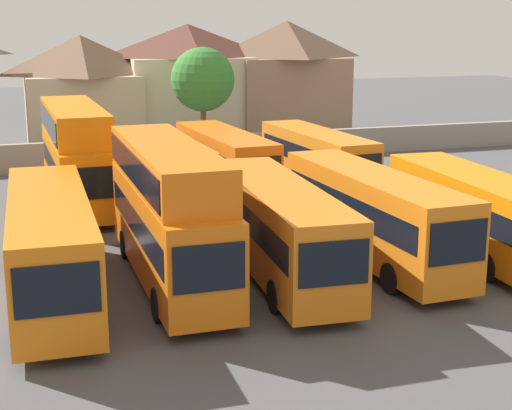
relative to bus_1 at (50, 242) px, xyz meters
name	(u,v)px	position (x,y,z in m)	size (l,w,h in m)	color
ground	(178,180)	(8.28, 18.03, -2.01)	(140.00, 140.00, 0.00)	#4C4C4F
depot_boundary_wall	(160,151)	(8.28, 23.41, -1.11)	(56.00, 0.50, 1.80)	gray
bus_1	(50,242)	(0.00, 0.00, 0.00)	(2.88, 11.87, 3.52)	orange
bus_2	(169,206)	(4.16, 0.42, 0.82)	(2.56, 11.36, 5.03)	orange
bus_3	(279,224)	(8.13, -0.12, -0.04)	(3.14, 11.74, 3.44)	orange
bus_4	(372,212)	(12.18, 0.38, 0.01)	(2.89, 11.45, 3.53)	orange
bus_5	(474,209)	(16.50, -0.02, -0.11)	(3.01, 10.44, 3.31)	orange
bus_6	(76,151)	(2.07, 13.23, 0.88)	(2.76, 11.15, 5.13)	orange
bus_7	(167,165)	(6.66, 13.02, -0.11)	(2.86, 11.00, 3.32)	orange
bus_8	(225,160)	(9.79, 13.11, -0.02)	(3.09, 10.28, 3.49)	orange
bus_9	(317,157)	(15.11, 13.17, -0.13)	(3.06, 10.42, 3.29)	orange
house_terrace_centre	(83,89)	(4.42, 33.40, 2.18)	(8.72, 6.95, 8.18)	#C6B293
house_terrace_right	(189,81)	(12.72, 34.04, 2.56)	(9.94, 6.47, 8.96)	beige
house_terrace_far_right	(286,77)	(20.90, 33.89, 2.69)	(9.32, 7.10, 9.20)	#9E7A60
tree_left_of_lot	(203,80)	(11.84, 25.91, 3.26)	(4.38, 4.38, 7.48)	brown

